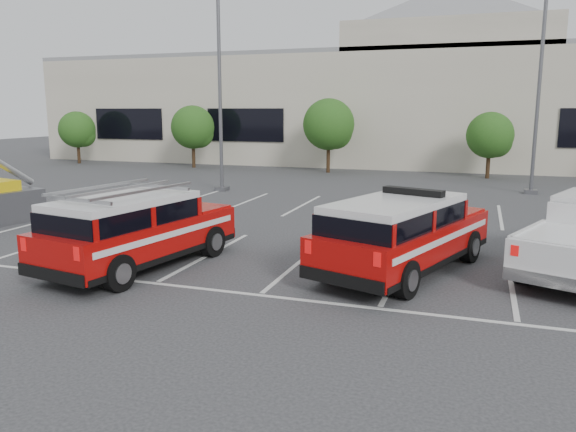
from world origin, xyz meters
name	(u,v)px	position (x,y,z in m)	size (l,w,h in m)	color
ground	(298,263)	(0.00, 0.00, 0.00)	(120.00, 120.00, 0.00)	#2D2D2F
stall_markings	(338,230)	(0.00, 4.50, 0.01)	(23.00, 15.00, 0.01)	silver
convention_building	(425,102)	(0.18, 31.86, 4.72)	(60.00, 16.99, 13.20)	beige
tree_far_left	(79,131)	(-24.91, 22.05, 2.50)	(2.77, 2.77, 3.99)	#3F2B19
tree_left	(194,129)	(-14.91, 22.05, 2.77)	(3.07, 3.07, 4.42)	#3F2B19
tree_mid_left	(330,126)	(-4.91, 22.05, 3.04)	(3.37, 3.37, 4.85)	#3F2B19
tree_mid_right	(491,137)	(5.09, 22.05, 2.50)	(2.77, 2.77, 3.99)	#3F2B19
light_pole_left	(220,88)	(-8.00, 12.00, 5.19)	(0.90, 0.60, 10.24)	#59595E
light_pole_mid	(539,87)	(7.00, 16.00, 5.19)	(0.90, 0.60, 10.24)	#59595E
fire_chief_suv	(403,239)	(2.77, 0.06, 0.86)	(4.04, 6.40, 2.12)	#A90A08
ladder_suv	(137,235)	(-3.87, -1.79, 0.88)	(3.15, 5.87, 2.20)	#A90A08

